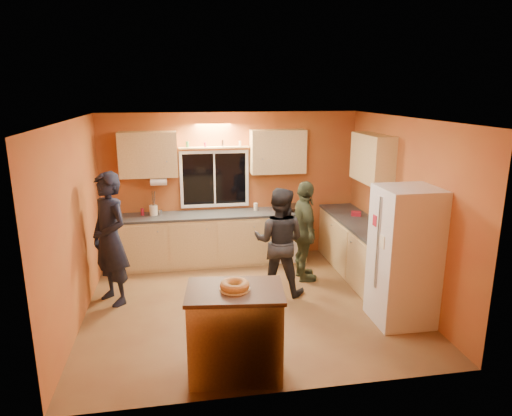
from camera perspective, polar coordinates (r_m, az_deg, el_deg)
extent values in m
plane|color=brown|center=(6.66, -0.86, -11.88)|extent=(4.50, 4.50, 0.00)
cube|color=#B0692D|center=(8.12, -3.09, 2.70)|extent=(4.50, 0.04, 2.60)
cube|color=#B0692D|center=(4.33, 3.22, -8.08)|extent=(4.50, 0.04, 2.60)
cube|color=#B0692D|center=(6.27, -21.70, -1.91)|extent=(0.04, 4.00, 2.60)
cube|color=#B0692D|center=(6.89, 17.91, -0.14)|extent=(0.04, 4.00, 2.60)
cube|color=white|center=(5.97, -0.96, 11.05)|extent=(4.50, 4.00, 0.02)
cube|color=black|center=(8.05, -5.22, 3.64)|extent=(1.10, 0.02, 0.90)
cube|color=white|center=(8.03, -5.21, 3.62)|extent=(1.20, 0.04, 1.00)
cube|color=tan|center=(7.81, -13.32, 6.52)|extent=(0.95, 0.33, 0.75)
cube|color=tan|center=(7.98, 2.75, 7.06)|extent=(0.95, 0.33, 0.75)
cube|color=tan|center=(7.41, 14.31, 6.04)|extent=(0.33, 1.00, 0.75)
cylinder|color=silver|center=(7.76, -12.07, 3.21)|extent=(0.27, 0.12, 0.12)
cube|color=tan|center=(8.02, -5.24, -3.92)|extent=(3.20, 0.60, 0.86)
cube|color=#282B2D|center=(7.89, -5.31, -0.82)|extent=(3.24, 0.62, 0.04)
cube|color=tan|center=(8.50, 10.42, -3.04)|extent=(0.60, 0.60, 0.86)
cube|color=#282B2D|center=(8.38, 10.56, -0.10)|extent=(0.62, 0.62, 0.04)
cube|color=tan|center=(7.45, 13.57, -5.76)|extent=(0.60, 1.80, 0.86)
cube|color=#282B2D|center=(7.31, 13.78, -2.45)|extent=(0.62, 1.84, 0.04)
cube|color=silver|center=(6.17, 18.03, -5.75)|extent=(0.72, 0.70, 1.80)
cube|color=tan|center=(5.01, -2.60, -15.35)|extent=(1.03, 0.75, 0.94)
cube|color=black|center=(4.78, -2.66, -10.35)|extent=(1.08, 0.80, 0.04)
torus|color=tan|center=(4.76, -2.67, -9.63)|extent=(0.31, 0.31, 0.09)
imported|color=black|center=(6.70, -17.78, -3.71)|extent=(0.78, 0.82, 1.89)
imported|color=black|center=(6.74, 2.91, -4.17)|extent=(0.96, 0.87, 1.61)
imported|color=#333C26|center=(7.23, 6.09, -2.93)|extent=(0.42, 0.95, 1.61)
imported|color=black|center=(8.06, 4.85, 0.00)|extent=(0.49, 0.49, 0.09)
cylinder|color=#EEE9C7|center=(7.92, -12.70, -0.28)|extent=(0.14, 0.14, 0.17)
imported|color=gray|center=(6.55, 16.29, -2.95)|extent=(0.33, 0.30, 0.32)
cube|color=maroon|center=(7.89, 12.40, -0.69)|extent=(0.19, 0.17, 0.07)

